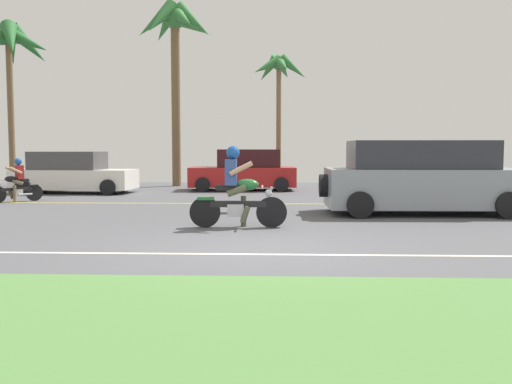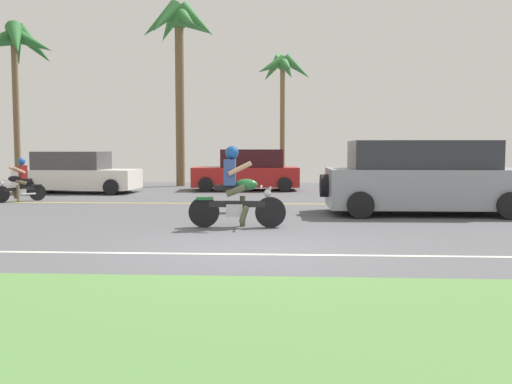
{
  "view_description": "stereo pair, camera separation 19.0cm",
  "coord_description": "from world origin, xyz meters",
  "px_view_note": "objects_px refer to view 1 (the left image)",
  "views": [
    {
      "loc": [
        0.39,
        -9.05,
        1.64
      ],
      "look_at": [
        -0.14,
        4.07,
        0.62
      ],
      "focal_mm": 39.3,
      "sensor_mm": 36.0,
      "label": 1
    },
    {
      "loc": [
        0.58,
        -9.04,
        1.64
      ],
      "look_at": [
        -0.14,
        4.07,
        0.62
      ],
      "focal_mm": 39.3,
      "sensor_mm": 36.0,
      "label": 2
    }
  ],
  "objects_px": {
    "motorcyclist": "(237,193)",
    "suv_nearby": "(422,178)",
    "parked_car_2": "(405,174)",
    "parked_car_0": "(73,174)",
    "palm_tree_1": "(175,34)",
    "palm_tree_2": "(279,74)",
    "palm_tree_0": "(9,47)",
    "motorcyclist_distant": "(16,183)",
    "parked_car_1": "(244,171)"
  },
  "relations": [
    {
      "from": "motorcyclist",
      "to": "suv_nearby",
      "type": "relative_size",
      "value": 0.4
    },
    {
      "from": "suv_nearby",
      "to": "parked_car_2",
      "type": "distance_m",
      "value": 6.32
    },
    {
      "from": "parked_car_0",
      "to": "palm_tree_1",
      "type": "xyz_separation_m",
      "value": [
        3.14,
        3.94,
        5.87
      ]
    },
    {
      "from": "palm_tree_1",
      "to": "palm_tree_2",
      "type": "relative_size",
      "value": 1.38
    },
    {
      "from": "parked_car_2",
      "to": "palm_tree_0",
      "type": "relative_size",
      "value": 0.58
    },
    {
      "from": "motorcyclist",
      "to": "palm_tree_1",
      "type": "xyz_separation_m",
      "value": [
        -3.63,
        12.8,
        5.87
      ]
    },
    {
      "from": "parked_car_2",
      "to": "motorcyclist_distant",
      "type": "relative_size",
      "value": 3.1
    },
    {
      "from": "parked_car_0",
      "to": "motorcyclist_distant",
      "type": "xyz_separation_m",
      "value": [
        -0.46,
        -3.54,
        -0.15
      ]
    },
    {
      "from": "parked_car_1",
      "to": "palm_tree_1",
      "type": "distance_m",
      "value": 7.0
    },
    {
      "from": "parked_car_1",
      "to": "palm_tree_1",
      "type": "xyz_separation_m",
      "value": [
        -3.13,
        2.29,
        5.84
      ]
    },
    {
      "from": "palm_tree_0",
      "to": "palm_tree_2",
      "type": "height_order",
      "value": "palm_tree_0"
    },
    {
      "from": "palm_tree_1",
      "to": "motorcyclist_distant",
      "type": "bearing_deg",
      "value": -115.7
    },
    {
      "from": "motorcyclist",
      "to": "parked_car_1",
      "type": "height_order",
      "value": "motorcyclist"
    },
    {
      "from": "motorcyclist",
      "to": "parked_car_0",
      "type": "height_order",
      "value": "motorcyclist"
    },
    {
      "from": "parked_car_1",
      "to": "palm_tree_1",
      "type": "bearing_deg",
      "value": 143.82
    },
    {
      "from": "suv_nearby",
      "to": "palm_tree_0",
      "type": "height_order",
      "value": "palm_tree_0"
    },
    {
      "from": "motorcyclist",
      "to": "palm_tree_1",
      "type": "distance_m",
      "value": 14.54
    },
    {
      "from": "parked_car_0",
      "to": "parked_car_1",
      "type": "height_order",
      "value": "parked_car_1"
    },
    {
      "from": "suv_nearby",
      "to": "motorcyclist_distant",
      "type": "bearing_deg",
      "value": 167.1
    },
    {
      "from": "suv_nearby",
      "to": "palm_tree_1",
      "type": "height_order",
      "value": "palm_tree_1"
    },
    {
      "from": "motorcyclist",
      "to": "parked_car_2",
      "type": "height_order",
      "value": "motorcyclist"
    },
    {
      "from": "parked_car_1",
      "to": "motorcyclist",
      "type": "bearing_deg",
      "value": -87.27
    },
    {
      "from": "motorcyclist",
      "to": "parked_car_2",
      "type": "bearing_deg",
      "value": 58.59
    },
    {
      "from": "palm_tree_2",
      "to": "parked_car_2",
      "type": "bearing_deg",
      "value": -40.85
    },
    {
      "from": "motorcyclist_distant",
      "to": "parked_car_1",
      "type": "bearing_deg",
      "value": 37.67
    },
    {
      "from": "parked_car_0",
      "to": "palm_tree_0",
      "type": "distance_m",
      "value": 7.59
    },
    {
      "from": "parked_car_1",
      "to": "parked_car_2",
      "type": "xyz_separation_m",
      "value": [
        5.93,
        -1.62,
        -0.03
      ]
    },
    {
      "from": "parked_car_0",
      "to": "palm_tree_0",
      "type": "height_order",
      "value": "palm_tree_0"
    },
    {
      "from": "palm_tree_2",
      "to": "parked_car_1",
      "type": "bearing_deg",
      "value": -120.18
    },
    {
      "from": "suv_nearby",
      "to": "palm_tree_2",
      "type": "height_order",
      "value": "palm_tree_2"
    },
    {
      "from": "suv_nearby",
      "to": "parked_car_2",
      "type": "height_order",
      "value": "suv_nearby"
    },
    {
      "from": "parked_car_2",
      "to": "palm_tree_2",
      "type": "relative_size",
      "value": 0.73
    },
    {
      "from": "parked_car_0",
      "to": "motorcyclist_distant",
      "type": "distance_m",
      "value": 3.57
    },
    {
      "from": "parked_car_1",
      "to": "palm_tree_0",
      "type": "bearing_deg",
      "value": 168.96
    },
    {
      "from": "parked_car_1",
      "to": "motorcyclist_distant",
      "type": "bearing_deg",
      "value": -142.33
    },
    {
      "from": "palm_tree_2",
      "to": "parked_car_0",
      "type": "bearing_deg",
      "value": -152.38
    },
    {
      "from": "parked_car_0",
      "to": "palm_tree_1",
      "type": "bearing_deg",
      "value": 51.44
    },
    {
      "from": "motorcyclist",
      "to": "motorcyclist_distant",
      "type": "height_order",
      "value": "motorcyclist"
    },
    {
      "from": "parked_car_0",
      "to": "palm_tree_0",
      "type": "relative_size",
      "value": 0.62
    },
    {
      "from": "parked_car_0",
      "to": "palm_tree_2",
      "type": "bearing_deg",
      "value": 27.62
    },
    {
      "from": "parked_car_2",
      "to": "motorcyclist_distant",
      "type": "height_order",
      "value": "parked_car_2"
    },
    {
      "from": "palm_tree_1",
      "to": "suv_nearby",
      "type": "bearing_deg",
      "value": -51.47
    },
    {
      "from": "parked_car_0",
      "to": "parked_car_1",
      "type": "bearing_deg",
      "value": 14.77
    },
    {
      "from": "motorcyclist",
      "to": "motorcyclist_distant",
      "type": "distance_m",
      "value": 8.98
    },
    {
      "from": "palm_tree_2",
      "to": "motorcyclist_distant",
      "type": "height_order",
      "value": "palm_tree_2"
    },
    {
      "from": "suv_nearby",
      "to": "parked_car_1",
      "type": "relative_size",
      "value": 1.18
    },
    {
      "from": "palm_tree_0",
      "to": "palm_tree_1",
      "type": "distance_m",
      "value": 7.18
    },
    {
      "from": "palm_tree_0",
      "to": "palm_tree_1",
      "type": "bearing_deg",
      "value": 2.25
    },
    {
      "from": "suv_nearby",
      "to": "parked_car_0",
      "type": "height_order",
      "value": "suv_nearby"
    },
    {
      "from": "palm_tree_2",
      "to": "motorcyclist_distant",
      "type": "relative_size",
      "value": 4.26
    }
  ]
}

